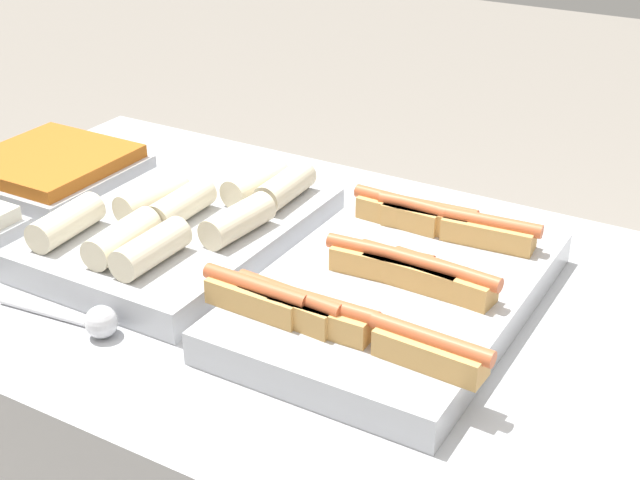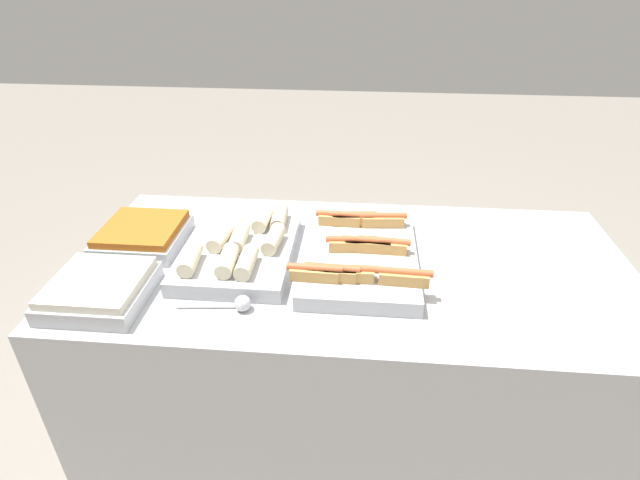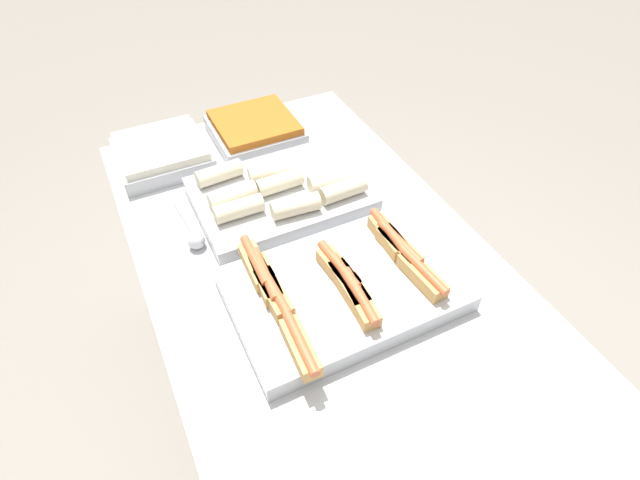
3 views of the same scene
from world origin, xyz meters
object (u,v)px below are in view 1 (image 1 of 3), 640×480
at_px(tray_hotdogs, 394,288).
at_px(tray_wraps, 182,227).
at_px(serving_spoon_near, 93,321).
at_px(tray_side_back, 52,173).

relative_size(tray_hotdogs, tray_wraps, 1.12).
distance_m(tray_wraps, serving_spoon_near, 0.27).
bearing_deg(tray_wraps, tray_side_back, 170.44).
xyz_separation_m(tray_side_back, serving_spoon_near, (0.41, -0.33, -0.02)).
bearing_deg(tray_hotdogs, tray_wraps, -179.99).
bearing_deg(tray_side_back, serving_spoon_near, -38.91).
height_order(tray_wraps, serving_spoon_near, tray_wraps).
relative_size(tray_side_back, serving_spoon_near, 1.29).
bearing_deg(serving_spoon_near, tray_side_back, 141.09).
bearing_deg(serving_spoon_near, tray_wraps, 100.96).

